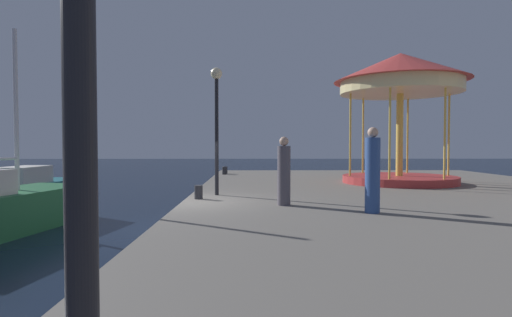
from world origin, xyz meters
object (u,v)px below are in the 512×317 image
at_px(carousel, 400,86).
at_px(bollard_center, 199,192).
at_px(lamp_post_mid_promenade, 217,107).
at_px(motorboat_teal, 34,187).
at_px(bollard_south, 225,170).
at_px(person_mid_promenade, 373,173).
at_px(person_near_carousel, 284,173).
at_px(bollard_north, 224,171).

xyz_separation_m(carousel, bollard_center, (-7.67, -4.89, -3.80)).
bearing_deg(lamp_post_mid_promenade, carousel, 28.71).
bearing_deg(motorboat_teal, bollard_south, 28.66).
xyz_separation_m(lamp_post_mid_promenade, bollard_center, (-0.45, -0.93, -2.55)).
distance_m(bollard_south, person_mid_promenade, 13.61).
xyz_separation_m(motorboat_teal, person_near_carousel, (10.36, -7.28, 1.09)).
bearing_deg(person_mid_promenade, bollard_center, 150.36).
xyz_separation_m(bollard_north, bollard_south, (0.02, 0.57, 0.00)).
bearing_deg(motorboat_teal, person_near_carousel, -35.09).
bearing_deg(lamp_post_mid_promenade, person_near_carousel, -48.42).
distance_m(motorboat_teal, person_mid_promenade, 15.00).
height_order(carousel, bollard_south, carousel).
height_order(bollard_north, bollard_south, same).
bearing_deg(bollard_south, bollard_center, -90.63).
distance_m(bollard_center, bollard_north, 9.90).
xyz_separation_m(bollard_north, person_near_carousel, (2.28, -11.14, 0.64)).
height_order(motorboat_teal, lamp_post_mid_promenade, lamp_post_mid_promenade).
xyz_separation_m(bollard_center, person_mid_promenade, (4.33, -2.46, 0.73)).
bearing_deg(person_near_carousel, bollard_south, 100.96).
height_order(lamp_post_mid_promenade, person_near_carousel, lamp_post_mid_promenade).
bearing_deg(bollard_south, motorboat_teal, -151.34).
bearing_deg(motorboat_teal, bollard_center, -37.11).
height_order(carousel, person_near_carousel, carousel).
xyz_separation_m(motorboat_teal, carousel, (15.65, -1.15, 4.25)).
xyz_separation_m(bollard_south, person_near_carousel, (2.27, -11.71, 0.64)).
xyz_separation_m(lamp_post_mid_promenade, person_mid_promenade, (3.87, -3.39, -1.82)).
distance_m(carousel, bollard_north, 9.84).
bearing_deg(person_near_carousel, bollard_center, 152.44).
xyz_separation_m(person_mid_promenade, person_near_carousel, (-1.94, 1.22, -0.10)).
distance_m(lamp_post_mid_promenade, bollard_center, 2.75).
height_order(lamp_post_mid_promenade, bollard_north, lamp_post_mid_promenade).
distance_m(carousel, person_near_carousel, 8.69).
height_order(bollard_north, person_near_carousel, person_near_carousel).
relative_size(bollard_center, person_near_carousel, 0.22).
bearing_deg(bollard_north, bollard_center, -90.57).
relative_size(motorboat_teal, person_mid_promenade, 2.61).
relative_size(motorboat_teal, bollard_south, 12.89).
relative_size(bollard_south, person_mid_promenade, 0.20).
bearing_deg(carousel, bollard_center, -147.50).
bearing_deg(bollard_north, person_mid_promenade, -71.11).
bearing_deg(person_mid_promenade, bollard_north, 108.89).
height_order(bollard_center, person_near_carousel, person_near_carousel).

